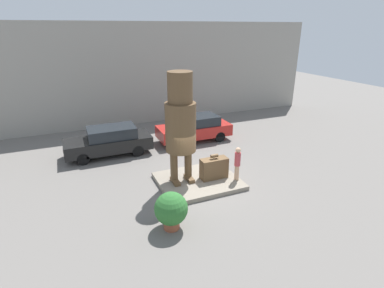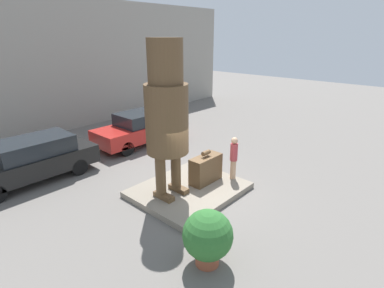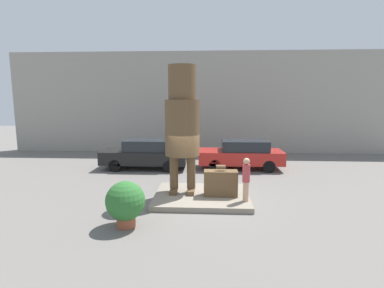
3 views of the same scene
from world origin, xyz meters
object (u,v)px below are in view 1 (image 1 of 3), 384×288
tourist (237,162)px  parked_car_black (109,141)px  giant_suitcase (214,168)px  planter_pot (171,209)px  statue_figure (180,120)px  parked_car_red (195,128)px

tourist → parked_car_black: tourist is taller
giant_suitcase → planter_pot: bearing=-139.6°
giant_suitcase → tourist: bearing=-32.8°
giant_suitcase → parked_car_black: parked_car_black is taller
planter_pot → parked_car_black: bearing=97.3°
statue_figure → tourist: size_ratio=3.10×
statue_figure → giant_suitcase: 2.82m
giant_suitcase → planter_pot: 3.88m
parked_car_black → tourist: bearing=130.4°
parked_car_black → statue_figure: bearing=117.4°
tourist → parked_car_red: tourist is taller
giant_suitcase → parked_car_black: 6.42m
parked_car_black → planter_pot: 7.65m
tourist → planter_pot: 4.31m
statue_figure → tourist: statue_figure is taller
tourist → planter_pot: tourist is taller
giant_suitcase → statue_figure: bearing=166.8°
statue_figure → giant_suitcase: statue_figure is taller
tourist → parked_car_red: 5.92m
tourist → parked_car_red: (0.48, 5.90, -0.22)m
parked_car_black → parked_car_red: 5.29m
parked_car_black → parked_car_red: size_ratio=1.02×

